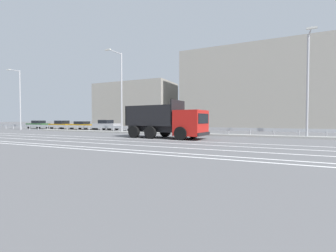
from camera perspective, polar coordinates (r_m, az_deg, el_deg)
The scene contains 20 objects.
ground_plane at distance 22.29m, azimuth -2.14°, elevation -2.43°, with size 320.00×320.00×0.00m, color #565659.
lane_strip_0 at distance 17.66m, azimuth -3.31°, elevation -3.49°, with size 70.38×0.16×0.01m, color silver.
lane_strip_1 at distance 15.98m, azimuth -6.58°, elevation -4.04°, with size 70.38×0.16×0.01m, color silver.
lane_strip_2 at distance 14.34m, azimuth -10.67°, elevation -4.70°, with size 70.38×0.16×0.01m, color silver.
lane_strip_3 at distance 12.87m, azimuth -15.52°, elevation -5.46°, with size 70.38×0.16×0.01m, color silver.
lane_strip_4 at distance 12.28m, azimuth -17.94°, elevation -5.82°, with size 70.38×0.16×0.01m, color silver.
median_island at distance 24.14m, azimuth 0.07°, elevation -1.90°, with size 38.71×1.10×0.18m, color gray.
median_guardrail at distance 25.17m, azimuth 1.16°, elevation -0.67°, with size 70.38×0.09×0.78m.
dump_truck at distance 18.76m, azimuth 1.55°, elevation 0.50°, with size 7.24×3.25×3.18m.
median_road_sign at distance 25.45m, azimuth -5.95°, elevation 0.80°, with size 0.76×0.16×2.28m.
street_lamp_0 at distance 41.11m, azimuth -33.58°, elevation 6.09°, with size 0.70×1.80×9.06m.
street_lamp_1 at distance 27.18m, azimuth -11.96°, elevation 9.28°, with size 0.71×2.46×9.39m.
street_lamp_2 at distance 21.97m, azimuth 31.99°, elevation 9.75°, with size 0.71×2.25×8.58m.
parked_car_0 at distance 46.23m, azimuth -30.09°, elevation 0.34°, with size 4.17×1.90×1.42m.
parked_car_1 at distance 42.13m, azimuth -25.42°, elevation 0.29°, with size 4.31×2.09×1.42m.
parked_car_2 at distance 38.47m, azimuth -20.89°, elevation 0.18°, with size 4.53×2.18×1.31m.
parked_car_3 at distance 35.15m, azimuth -15.40°, elevation 0.25°, with size 3.96×1.99×1.53m.
parked_car_4 at distance 31.56m, azimuth -7.12°, elevation 0.12°, with size 3.99×2.04×1.46m.
background_building_0 at distance 48.69m, azimuth -8.34°, elevation 5.17°, with size 16.44×8.27×9.20m, color gray.
background_building_1 at distance 43.37m, azimuth 20.50°, elevation 8.28°, with size 22.62×13.52×13.35m, color gray.
Camera 1 is at (10.01, -19.85, 1.58)m, focal length 24.00 mm.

